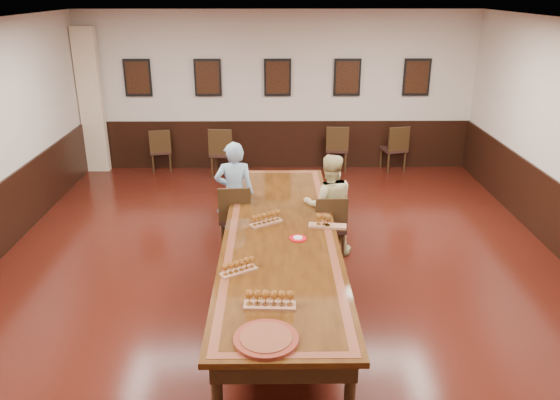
{
  "coord_description": "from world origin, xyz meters",
  "views": [
    {
      "loc": [
        -0.07,
        -6.13,
        3.6
      ],
      "look_at": [
        0.0,
        0.5,
        1.0
      ],
      "focal_mm": 35.0,
      "sensor_mm": 36.0,
      "label": 1
    }
  ],
  "objects_px": {
    "person_man": "(235,194)",
    "conference_table": "(280,244)",
    "spare_chair_a": "(160,149)",
    "spare_chair_d": "(394,148)",
    "carved_platter": "(266,339)",
    "chair_woman": "(329,225)",
    "spare_chair_c": "(337,147)",
    "chair_man": "(235,215)",
    "spare_chair_b": "(223,151)",
    "person_woman": "(329,205)"
  },
  "relations": [
    {
      "from": "person_man",
      "to": "conference_table",
      "type": "xyz_separation_m",
      "value": [
        0.65,
        -1.31,
        -0.17
      ]
    },
    {
      "from": "spare_chair_a",
      "to": "spare_chair_d",
      "type": "height_order",
      "value": "spare_chair_d"
    },
    {
      "from": "person_man",
      "to": "carved_platter",
      "type": "distance_m",
      "value": 3.54
    },
    {
      "from": "carved_platter",
      "to": "person_man",
      "type": "bearing_deg",
      "value": 98.16
    },
    {
      "from": "conference_table",
      "to": "chair_woman",
      "type": "bearing_deg",
      "value": 51.75
    },
    {
      "from": "chair_woman",
      "to": "person_man",
      "type": "xyz_separation_m",
      "value": [
        -1.35,
        0.43,
        0.31
      ]
    },
    {
      "from": "carved_platter",
      "to": "spare_chair_c",
      "type": "bearing_deg",
      "value": 78.85
    },
    {
      "from": "carved_platter",
      "to": "conference_table",
      "type": "bearing_deg",
      "value": 86.1
    },
    {
      "from": "spare_chair_d",
      "to": "chair_man",
      "type": "bearing_deg",
      "value": 35.16
    },
    {
      "from": "chair_man",
      "to": "spare_chair_b",
      "type": "relative_size",
      "value": 0.97
    },
    {
      "from": "spare_chair_b",
      "to": "carved_platter",
      "type": "distance_m",
      "value": 6.73
    },
    {
      "from": "spare_chair_c",
      "to": "chair_man",
      "type": "bearing_deg",
      "value": 67.28
    },
    {
      "from": "chair_woman",
      "to": "spare_chair_d",
      "type": "bearing_deg",
      "value": -116.16
    },
    {
      "from": "carved_platter",
      "to": "chair_woman",
      "type": "bearing_deg",
      "value": 74.63
    },
    {
      "from": "chair_woman",
      "to": "spare_chair_c",
      "type": "bearing_deg",
      "value": -100.17
    },
    {
      "from": "spare_chair_c",
      "to": "person_man",
      "type": "xyz_separation_m",
      "value": [
        -1.88,
        -3.49,
        0.3
      ]
    },
    {
      "from": "spare_chair_b",
      "to": "person_man",
      "type": "distance_m",
      "value": 3.2
    },
    {
      "from": "person_man",
      "to": "chair_man",
      "type": "bearing_deg",
      "value": 90.0
    },
    {
      "from": "spare_chair_a",
      "to": "conference_table",
      "type": "height_order",
      "value": "spare_chair_a"
    },
    {
      "from": "chair_woman",
      "to": "conference_table",
      "type": "height_order",
      "value": "chair_woman"
    },
    {
      "from": "chair_woman",
      "to": "person_man",
      "type": "bearing_deg",
      "value": -19.93
    },
    {
      "from": "spare_chair_a",
      "to": "conference_table",
      "type": "relative_size",
      "value": 0.18
    },
    {
      "from": "person_man",
      "to": "carved_platter",
      "type": "bearing_deg",
      "value": 95.13
    },
    {
      "from": "chair_woman",
      "to": "spare_chair_d",
      "type": "xyz_separation_m",
      "value": [
        1.71,
        3.9,
        0.01
      ]
    },
    {
      "from": "spare_chair_b",
      "to": "spare_chair_c",
      "type": "height_order",
      "value": "spare_chair_b"
    },
    {
      "from": "spare_chair_a",
      "to": "person_man",
      "type": "distance_m",
      "value": 3.93
    },
    {
      "from": "chair_woman",
      "to": "conference_table",
      "type": "bearing_deg",
      "value": 49.33
    },
    {
      "from": "chair_woman",
      "to": "spare_chair_c",
      "type": "distance_m",
      "value": 3.95
    },
    {
      "from": "chair_woman",
      "to": "person_woman",
      "type": "relative_size",
      "value": 0.64
    },
    {
      "from": "chair_man",
      "to": "spare_chair_c",
      "type": "xyz_separation_m",
      "value": [
        1.88,
        3.59,
        -0.01
      ]
    },
    {
      "from": "chair_man",
      "to": "conference_table",
      "type": "bearing_deg",
      "value": 115.2
    },
    {
      "from": "spare_chair_d",
      "to": "person_man",
      "type": "xyz_separation_m",
      "value": [
        -3.06,
        -3.47,
        0.3
      ]
    },
    {
      "from": "chair_woman",
      "to": "chair_man",
      "type": "bearing_deg",
      "value": -15.87
    },
    {
      "from": "spare_chair_b",
      "to": "spare_chair_c",
      "type": "relative_size",
      "value": 1.04
    },
    {
      "from": "chair_woman",
      "to": "person_man",
      "type": "height_order",
      "value": "person_man"
    },
    {
      "from": "spare_chair_a",
      "to": "spare_chair_d",
      "type": "relative_size",
      "value": 0.94
    },
    {
      "from": "chair_woman",
      "to": "person_woman",
      "type": "distance_m",
      "value": 0.28
    },
    {
      "from": "spare_chair_b",
      "to": "spare_chair_c",
      "type": "bearing_deg",
      "value": -165.86
    },
    {
      "from": "spare_chair_d",
      "to": "person_woman",
      "type": "relative_size",
      "value": 0.65
    },
    {
      "from": "spare_chair_d",
      "to": "carved_platter",
      "type": "bearing_deg",
      "value": 55.55
    },
    {
      "from": "spare_chair_b",
      "to": "person_woman",
      "type": "distance_m",
      "value": 3.92
    },
    {
      "from": "chair_man",
      "to": "spare_chair_a",
      "type": "distance_m",
      "value": 4.01
    },
    {
      "from": "person_woman",
      "to": "carved_platter",
      "type": "xyz_separation_m",
      "value": [
        -0.84,
        -3.18,
        0.04
      ]
    },
    {
      "from": "spare_chair_d",
      "to": "person_woman",
      "type": "distance_m",
      "value": 4.18
    },
    {
      "from": "spare_chair_c",
      "to": "carved_platter",
      "type": "xyz_separation_m",
      "value": [
        -1.38,
        -6.99,
        0.29
      ]
    },
    {
      "from": "person_man",
      "to": "carved_platter",
      "type": "xyz_separation_m",
      "value": [
        0.5,
        -3.51,
        -0.01
      ]
    },
    {
      "from": "chair_woman",
      "to": "spare_chair_d",
      "type": "relative_size",
      "value": 0.98
    },
    {
      "from": "spare_chair_a",
      "to": "person_man",
      "type": "relative_size",
      "value": 0.58
    },
    {
      "from": "chair_man",
      "to": "person_woman",
      "type": "distance_m",
      "value": 1.38
    },
    {
      "from": "spare_chair_d",
      "to": "carved_platter",
      "type": "relative_size",
      "value": 1.49
    }
  ]
}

